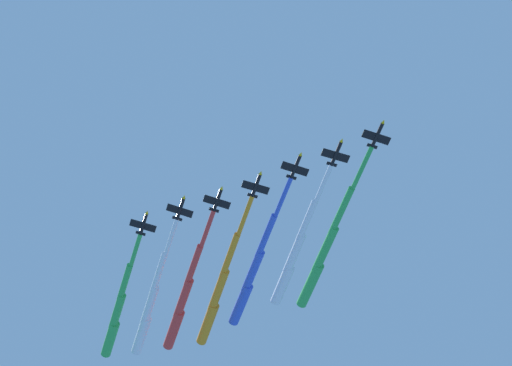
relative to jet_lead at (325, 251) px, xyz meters
The scene contains 7 objects.
jet_lead is the anchor object (origin of this frame).
jet_port_inner 10.07m from the jet_lead, 87.24° to the left, with size 66.20×20.87×3.79m.
jet_starboard_inner 25.04m from the jet_lead, 67.29° to the left, with size 71.40×23.26×3.86m.
jet_port_mid 38.30m from the jet_lead, 63.90° to the left, with size 73.39×22.61×3.83m.
jet_starboard_mid 50.40m from the jet_lead, 65.97° to the left, with size 70.15×22.66×3.87m.
jet_port_outer 63.41m from the jet_lead, 65.36° to the left, with size 70.35×22.76×3.88m.
jet_starboard_outer 74.58m from the jet_lead, 67.11° to the left, with size 65.35×21.84×3.80m.
Camera 1 is at (-142.61, 5.60, -8.10)m, focal length 57.35 mm.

